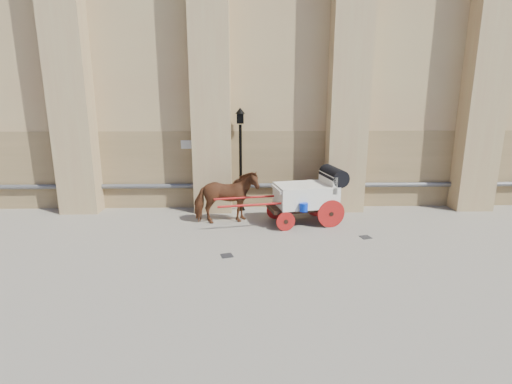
{
  "coord_description": "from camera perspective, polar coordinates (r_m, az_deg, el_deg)",
  "views": [
    {
      "loc": [
        0.25,
        -11.22,
        4.44
      ],
      "look_at": [
        0.59,
        2.01,
        1.11
      ],
      "focal_mm": 28.0,
      "sensor_mm": 36.0,
      "label": 1
    }
  ],
  "objects": [
    {
      "name": "drain_grate_near",
      "position": [
        11.3,
        -4.19,
        -9.04
      ],
      "size": [
        0.4,
        0.4,
        0.01
      ],
      "primitive_type": "cube",
      "rotation": [
        0.0,
        0.0,
        0.29
      ],
      "color": "black",
      "rests_on": "ground"
    },
    {
      "name": "street_lamp",
      "position": [
        15.02,
        -2.22,
        5.06
      ],
      "size": [
        0.36,
        0.36,
        3.89
      ],
      "color": "black",
      "rests_on": "ground"
    },
    {
      "name": "drain_grate_far",
      "position": [
        13.08,
        15.37,
        -6.23
      ],
      "size": [
        0.39,
        0.39,
        0.01
      ],
      "primitive_type": "cube",
      "rotation": [
        0.0,
        0.0,
        0.25
      ],
      "color": "black",
      "rests_on": "ground"
    },
    {
      "name": "ground",
      "position": [
        12.07,
        -2.58,
        -7.48
      ],
      "size": [
        90.0,
        90.0,
        0.0
      ],
      "primitive_type": "plane",
      "color": "gray",
      "rests_on": "ground"
    },
    {
      "name": "horse",
      "position": [
        13.74,
        -4.28,
        -0.79
      ],
      "size": [
        2.32,
        1.38,
        1.83
      ],
      "primitive_type": "imported",
      "rotation": [
        0.0,
        0.0,
        1.76
      ],
      "color": "brown",
      "rests_on": "ground"
    },
    {
      "name": "carriage",
      "position": [
        13.85,
        7.68,
        -0.23
      ],
      "size": [
        4.55,
        1.99,
        1.93
      ],
      "rotation": [
        0.0,
        0.0,
        0.19
      ],
      "color": "black",
      "rests_on": "ground"
    }
  ]
}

